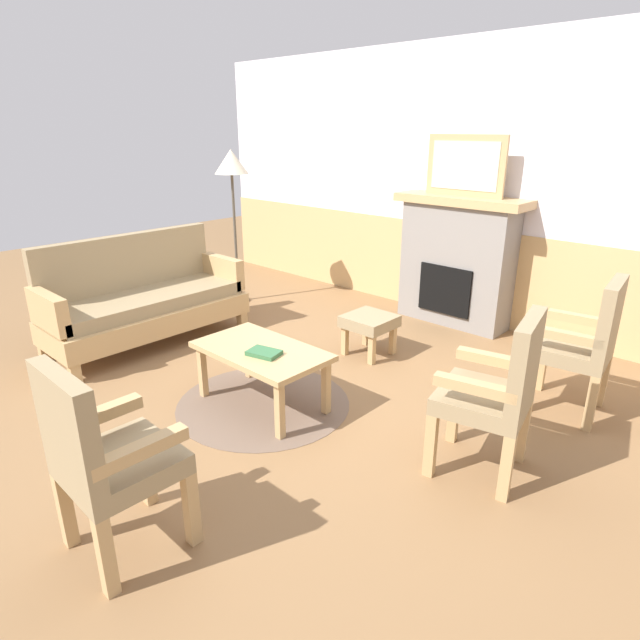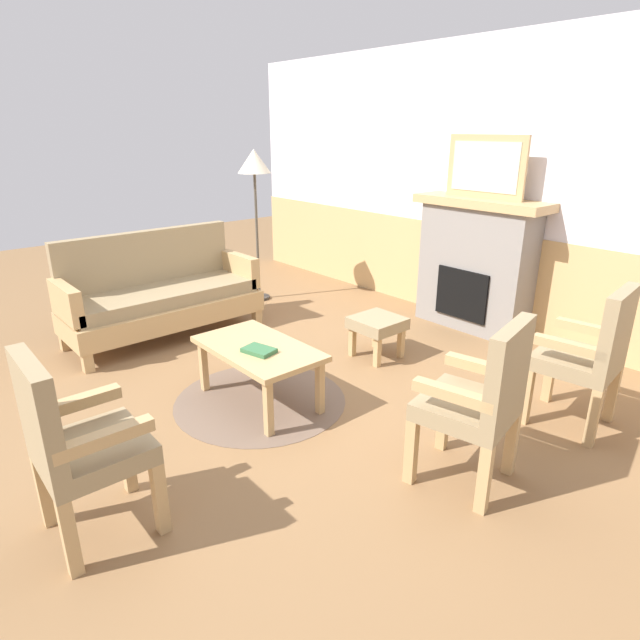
% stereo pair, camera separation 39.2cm
% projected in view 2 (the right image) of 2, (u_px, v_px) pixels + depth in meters
% --- Properties ---
extents(ground_plane, '(14.00, 14.00, 0.00)m').
position_uv_depth(ground_plane, '(284.00, 400.00, 3.91)').
color(ground_plane, olive).
extents(wall_back, '(7.20, 0.14, 2.70)m').
position_uv_depth(wall_back, '(497.00, 193.00, 5.06)').
color(wall_back, white).
rests_on(wall_back, ground_plane).
extents(fireplace, '(1.30, 0.44, 1.28)m').
position_uv_depth(fireplace, '(475.00, 264.00, 5.13)').
color(fireplace, gray).
rests_on(fireplace, ground_plane).
extents(framed_picture, '(0.80, 0.04, 0.56)m').
position_uv_depth(framed_picture, '(486.00, 167.00, 4.82)').
color(framed_picture, tan).
rests_on(framed_picture, fireplace).
extents(couch, '(0.70, 1.80, 0.98)m').
position_uv_depth(couch, '(161.00, 296.00, 5.00)').
color(couch, tan).
rests_on(couch, ground_plane).
extents(coffee_table, '(0.96, 0.56, 0.44)m').
position_uv_depth(coffee_table, '(258.00, 353.00, 3.77)').
color(coffee_table, tan).
rests_on(coffee_table, ground_plane).
extents(round_rug, '(1.26, 1.26, 0.01)m').
position_uv_depth(round_rug, '(260.00, 400.00, 3.91)').
color(round_rug, brown).
rests_on(round_rug, ground_plane).
extents(book_on_table, '(0.25, 0.20, 0.03)m').
position_uv_depth(book_on_table, '(259.00, 350.00, 3.64)').
color(book_on_table, '#33663D').
rests_on(book_on_table, coffee_table).
extents(footstool, '(0.40, 0.40, 0.36)m').
position_uv_depth(footstool, '(377.00, 326.00, 4.57)').
color(footstool, tan).
rests_on(footstool, ground_plane).
extents(armchair_near_fireplace, '(0.57, 0.57, 0.98)m').
position_uv_depth(armchair_near_fireplace, '(480.00, 397.00, 2.84)').
color(armchair_near_fireplace, tan).
rests_on(armchair_near_fireplace, ground_plane).
extents(armchair_by_window_left, '(0.54, 0.54, 0.98)m').
position_uv_depth(armchair_by_window_left, '(590.00, 352.00, 3.41)').
color(armchair_by_window_left, tan).
rests_on(armchair_by_window_left, ground_plane).
extents(armchair_front_left, '(0.49, 0.49, 0.98)m').
position_uv_depth(armchair_front_left, '(75.00, 440.00, 2.45)').
color(armchair_front_left, tan).
rests_on(armchair_front_left, ground_plane).
extents(floor_lamp_by_couch, '(0.36, 0.36, 1.68)m').
position_uv_depth(floor_lamp_by_couch, '(254.00, 171.00, 5.73)').
color(floor_lamp_by_couch, '#332D28').
rests_on(floor_lamp_by_couch, ground_plane).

